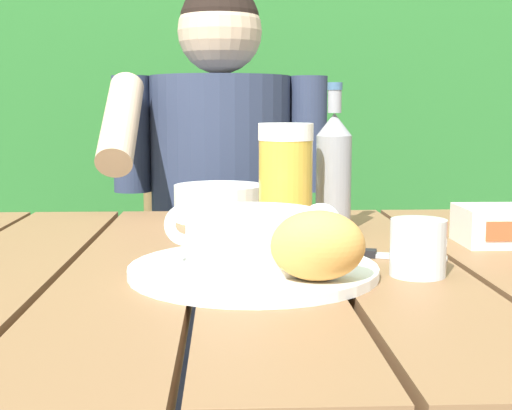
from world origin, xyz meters
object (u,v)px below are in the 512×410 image
at_px(person_eating, 220,204).
at_px(butter_tub, 504,225).
at_px(beer_glass, 286,180).
at_px(diner_bowl, 219,202).
at_px(table_knife, 374,254).
at_px(beer_bottle, 334,169).
at_px(chair_near_diner, 222,286).
at_px(soup_bowl, 253,237).
at_px(serving_plate, 253,270).
at_px(water_glass_small, 418,248).
at_px(bread_roll, 318,246).

distance_m(person_eating, butter_tub, 0.72).
distance_m(person_eating, beer_glass, 0.54).
bearing_deg(diner_bowl, table_knife, -57.18).
bearing_deg(beer_bottle, chair_near_diner, 105.68).
xyz_separation_m(soup_bowl, table_knife, (0.16, 0.09, -0.04)).
bearing_deg(butter_tub, person_eating, 125.54).
height_order(serving_plate, beer_glass, beer_glass).
height_order(water_glass_small, diner_bowl, water_glass_small).
relative_size(bread_roll, beer_bottle, 0.46).
bearing_deg(table_knife, bread_roll, -120.14).
bearing_deg(diner_bowl, beer_bottle, -31.03).
bearing_deg(diner_bowl, person_eating, 90.48).
bearing_deg(butter_tub, beer_glass, 167.66).
xyz_separation_m(chair_near_diner, table_knife, (0.21, -0.87, 0.27)).
bearing_deg(beer_glass, bread_roll, -88.65).
bearing_deg(bread_roll, butter_tub, 39.48).
bearing_deg(water_glass_small, butter_tub, 46.36).
xyz_separation_m(serving_plate, water_glass_small, (0.19, -0.01, 0.03)).
xyz_separation_m(serving_plate, bread_roll, (0.07, -0.08, 0.04)).
xyz_separation_m(person_eating, bread_roll, (0.11, -0.84, 0.07)).
xyz_separation_m(chair_near_diner, serving_plate, (0.04, -0.96, 0.27)).
distance_m(person_eating, bread_roll, 0.85).
distance_m(chair_near_diner, table_knife, 0.93).
bearing_deg(diner_bowl, bread_roll, -77.39).
relative_size(water_glass_small, table_knife, 0.44).
relative_size(serving_plate, table_knife, 1.93).
distance_m(beer_bottle, butter_tub, 0.27).
height_order(soup_bowl, table_knife, soup_bowl).
bearing_deg(soup_bowl, beer_bottle, 64.93).
distance_m(serving_plate, diner_bowl, 0.42).
relative_size(chair_near_diner, beer_glass, 5.51).
bearing_deg(water_glass_small, diner_bowl, 119.18).
bearing_deg(table_knife, person_eating, 107.46).
relative_size(beer_glass, water_glass_small, 2.58).
relative_size(beer_bottle, water_glass_small, 3.51).
bearing_deg(person_eating, beer_bottle, -67.75).
distance_m(beer_bottle, table_knife, 0.23).
xyz_separation_m(person_eating, soup_bowl, (0.05, -0.76, 0.07)).
bearing_deg(table_knife, diner_bowl, 122.82).
height_order(bread_roll, beer_glass, beer_glass).
bearing_deg(beer_glass, beer_bottle, 35.49).
relative_size(person_eating, water_glass_small, 17.89).
relative_size(beer_glass, table_knife, 1.13).
bearing_deg(person_eating, bread_roll, -82.35).
xyz_separation_m(chair_near_diner, diner_bowl, (0.00, -0.55, 0.29)).
xyz_separation_m(water_glass_small, diner_bowl, (-0.24, 0.43, -0.00)).
height_order(soup_bowl, bread_roll, bread_roll).
distance_m(table_knife, diner_bowl, 0.38).
bearing_deg(beer_bottle, water_glass_small, -80.45).
bearing_deg(beer_bottle, bread_roll, -101.17).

